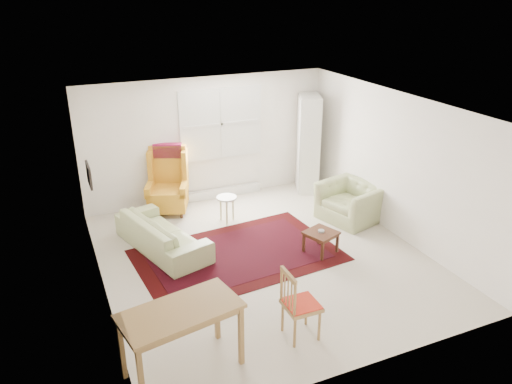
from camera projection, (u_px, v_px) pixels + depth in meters
name	position (u px, v px, depth m)	size (l,w,h in m)	color
room	(259.00, 182.00, 7.84)	(5.04, 5.54, 2.51)	beige
rug	(238.00, 255.00, 8.20)	(3.22, 2.07, 0.03)	black
sofa	(162.00, 227.00, 8.27)	(1.98, 0.77, 0.80)	#9EA870
armchair	(351.00, 199.00, 9.32)	(1.07, 0.93, 0.83)	#9EA870
wingback_chair	(167.00, 181.00, 9.52)	(0.75, 0.79, 1.30)	orange
coffee_table	(321.00, 242.00, 8.23)	(0.47, 0.47, 0.38)	#462415
stool	(227.00, 209.00, 9.30)	(0.38, 0.38, 0.50)	white
cabinet	(308.00, 143.00, 10.51)	(0.43, 0.82, 2.04)	silver
desk	(182.00, 341.00, 5.62)	(1.33, 0.66, 0.84)	olive
desk_chair	(301.00, 303.00, 6.16)	(0.42, 0.42, 0.96)	olive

